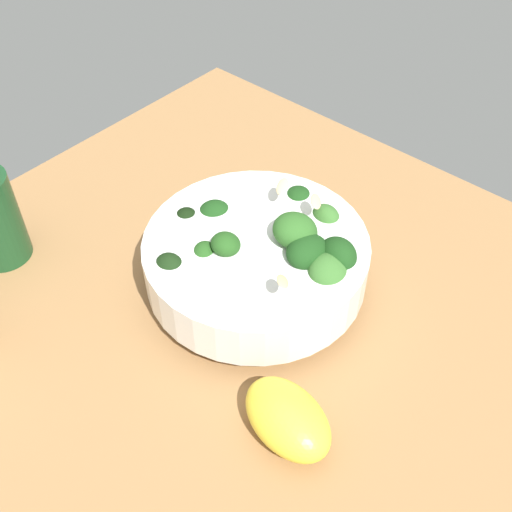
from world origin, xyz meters
The scene contains 3 objects.
ground_plane centered at (0.00, 0.00, -1.53)cm, with size 57.72×57.72×3.06cm, color #996D42.
bowl_of_broccoli centered at (-1.61, -2.47, 3.81)cm, with size 19.52×19.52×8.67cm.
lemon_wedge centered at (-12.73, 7.19, 1.83)cm, with size 7.79×5.06×3.67cm, color yellow.
Camera 1 is at (-26.54, 26.53, 43.02)cm, focal length 44.04 mm.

